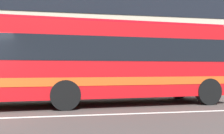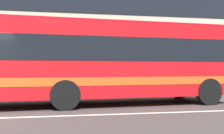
# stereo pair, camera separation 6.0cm
# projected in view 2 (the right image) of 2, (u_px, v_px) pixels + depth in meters

# --- Properties ---
(apartment_block_right) EXTENTS (23.95, 11.07, 10.72)m
(apartment_block_right) POSITION_uv_depth(u_px,v_px,m) (130.00, 25.00, 24.59)
(apartment_block_right) COLOR #C1B298
(apartment_block_right) RESTS_ON ground_plane
(transit_bus) EXTENTS (11.49, 3.24, 3.09)m
(transit_bus) POSITION_uv_depth(u_px,v_px,m) (81.00, 60.00, 10.14)
(transit_bus) COLOR red
(transit_bus) RESTS_ON ground_plane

